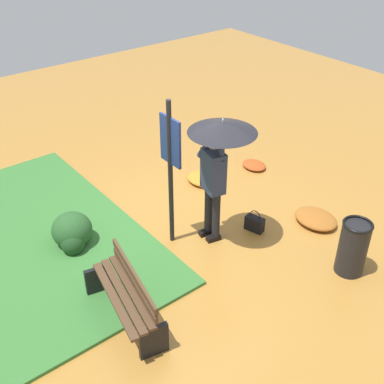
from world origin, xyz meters
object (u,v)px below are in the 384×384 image
at_px(park_bench, 126,296).
at_px(person_with_umbrella, 218,150).
at_px(trash_bin, 353,247).
at_px(info_sign_post, 171,157).
at_px(handbag, 255,223).

bearing_deg(park_bench, person_with_umbrella, 106.36).
xyz_separation_m(person_with_umbrella, trash_bin, (1.73, 1.01, -1.13)).
bearing_deg(info_sign_post, trash_bin, 35.90).
relative_size(person_with_umbrella, trash_bin, 2.45).
bearing_deg(person_with_umbrella, park_bench, -73.64).
height_order(handbag, park_bench, park_bench).
distance_m(park_bench, trash_bin, 3.17).
bearing_deg(person_with_umbrella, info_sign_post, -126.52).
relative_size(handbag, trash_bin, 0.44).
bearing_deg(info_sign_post, park_bench, -55.67).
bearing_deg(person_with_umbrella, trash_bin, 30.15).
height_order(person_with_umbrella, park_bench, person_with_umbrella).
bearing_deg(person_with_umbrella, handbag, 71.09).
distance_m(info_sign_post, park_bench, 2.01).
relative_size(person_with_umbrella, handbag, 5.53).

